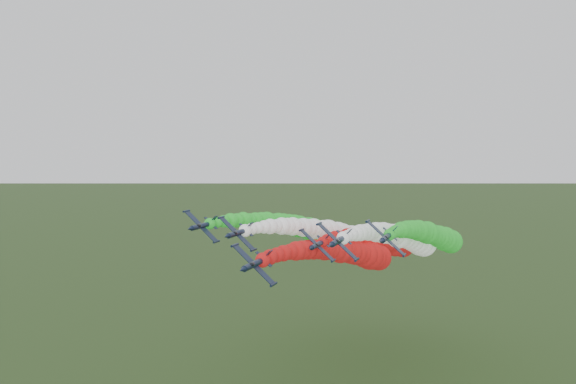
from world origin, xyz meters
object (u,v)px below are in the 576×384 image
at_px(jet_outer_right, 435,236).
at_px(jet_inner_right, 405,239).
at_px(jet_inner_left, 332,233).
at_px(jet_trail, 384,241).
at_px(jet_lead, 354,254).
at_px(jet_outer_left, 302,228).

bearing_deg(jet_outer_right, jet_inner_right, -133.32).
distance_m(jet_inner_left, jet_inner_right, 21.03).
bearing_deg(jet_trail, jet_inner_right, -60.19).
distance_m(jet_lead, jet_outer_right, 25.95).
xyz_separation_m(jet_lead, jet_outer_right, (17.70, 18.79, 2.63)).
xyz_separation_m(jet_inner_left, jet_outer_left, (-9.60, 2.93, 0.61)).
bearing_deg(jet_outer_left, jet_inner_right, -11.68).
height_order(jet_lead, jet_outer_left, jet_outer_left).
xyz_separation_m(jet_outer_left, jet_outer_right, (37.15, 0.92, -0.47)).
bearing_deg(jet_trail, jet_inner_left, -139.06).
xyz_separation_m(jet_lead, jet_outer_left, (-19.45, 17.87, 3.10)).
bearing_deg(jet_outer_right, jet_trail, 154.71).
bearing_deg(jet_trail, jet_lead, -96.04).
distance_m(jet_lead, jet_trail, 26.02).
bearing_deg(jet_inner_left, jet_outer_left, 163.03).
bearing_deg(jet_inner_left, jet_outer_right, 7.96).
bearing_deg(jet_outer_left, jet_inner_left, -16.97).
height_order(jet_inner_left, jet_inner_right, jet_inner_right).
relative_size(jet_lead, jet_trail, 1.00).
height_order(jet_lead, jet_outer_right, jet_outer_right).
relative_size(jet_inner_left, jet_inner_right, 1.00).
bearing_deg(jet_inner_right, jet_lead, -133.26).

